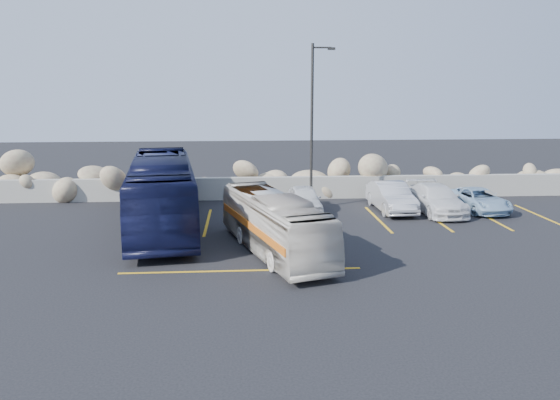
{
  "coord_description": "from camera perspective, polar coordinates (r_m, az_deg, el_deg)",
  "views": [
    {
      "loc": [
        -0.88,
        -17.04,
        5.96
      ],
      "look_at": [
        0.57,
        4.0,
        1.59
      ],
      "focal_mm": 35.0,
      "sensor_mm": 36.0,
      "label": 1
    }
  ],
  "objects": [
    {
      "name": "ground",
      "position": [
        18.07,
        -0.94,
        -7.55
      ],
      "size": [
        90.0,
        90.0,
        0.0
      ],
      "primitive_type": "plane",
      "color": "black",
      "rests_on": "ground"
    },
    {
      "name": "seawall",
      "position": [
        29.54,
        -2.17,
        1.25
      ],
      "size": [
        60.0,
        0.4,
        1.2
      ],
      "primitive_type": "cube",
      "color": "#9A988C",
      "rests_on": "ground"
    },
    {
      "name": "riprap_pile",
      "position": [
        30.61,
        -2.25,
        2.94
      ],
      "size": [
        54.0,
        2.8,
        2.6
      ],
      "primitive_type": null,
      "color": "#9E8368",
      "rests_on": "ground"
    },
    {
      "name": "parking_lines",
      "position": [
        24.02,
        9.49,
        -2.81
      ],
      "size": [
        18.16,
        9.36,
        0.01
      ],
      "color": "gold",
      "rests_on": "ground"
    },
    {
      "name": "lamppost",
      "position": [
        26.81,
        3.46,
        8.13
      ],
      "size": [
        1.14,
        0.18,
        8.0
      ],
      "color": "#2C2A27",
      "rests_on": "ground"
    },
    {
      "name": "vintage_bus",
      "position": [
        19.9,
        -0.62,
        -2.49
      ],
      "size": [
        3.97,
        7.94,
        2.16
      ],
      "primitive_type": "imported",
      "rotation": [
        0.0,
        0.0,
        0.29
      ],
      "color": "beige",
      "rests_on": "ground"
    },
    {
      "name": "tour_coach",
      "position": [
        23.9,
        -12.23,
        0.77
      ],
      "size": [
        4.0,
        11.26,
        3.07
      ],
      "primitive_type": "imported",
      "rotation": [
        0.0,
        0.0,
        0.13
      ],
      "color": "black",
      "rests_on": "ground"
    },
    {
      "name": "car_a",
      "position": [
        26.41,
        2.54,
        0.07
      ],
      "size": [
        1.54,
        3.74,
        1.27
      ],
      "primitive_type": "imported",
      "rotation": [
        0.0,
        0.0,
        0.01
      ],
      "color": "silver",
      "rests_on": "ground"
    },
    {
      "name": "car_b",
      "position": [
        27.23,
        11.54,
        0.33
      ],
      "size": [
        1.66,
        4.31,
        1.4
      ],
      "primitive_type": "imported",
      "rotation": [
        0.0,
        0.0,
        0.04
      ],
      "color": "#BBBBC0",
      "rests_on": "ground"
    },
    {
      "name": "car_c",
      "position": [
        27.38,
        16.01,
        0.1
      ],
      "size": [
        2.02,
        4.65,
        1.33
      ],
      "primitive_type": "imported",
      "rotation": [
        0.0,
        0.0,
        0.03
      ],
      "color": "silver",
      "rests_on": "ground"
    },
    {
      "name": "car_d",
      "position": [
        28.46,
        20.08,
        0.02
      ],
      "size": [
        2.19,
        4.1,
        1.1
      ],
      "primitive_type": "imported",
      "rotation": [
        0.0,
        0.0,
        0.1
      ],
      "color": "#91B2CE",
      "rests_on": "ground"
    }
  ]
}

